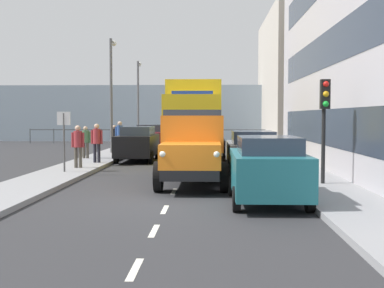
{
  "coord_description": "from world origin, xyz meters",
  "views": [
    {
      "loc": [
        -1.11,
        12.95,
        2.22
      ],
      "look_at": [
        -0.29,
        -8.56,
        1.05
      ],
      "focal_mm": 47.34,
      "sensor_mm": 36.0,
      "label": 1
    }
  ],
  "objects": [
    {
      "name": "pedestrian_in_dark_coat",
      "position": [
        4.27,
        -7.21,
        1.16
      ],
      "size": [
        0.53,
        0.34,
        1.71
      ],
      "color": "#4C473D",
      "rests_on": "sidewalk_right"
    },
    {
      "name": "lamp_post_promenade",
      "position": [
        4.61,
        -15.98,
        4.02
      ],
      "size": [
        0.32,
        1.14,
        6.51
      ],
      "color": "#59595B",
      "rests_on": "sidewalk_right"
    },
    {
      "name": "truck_vintage_orange",
      "position": [
        -0.52,
        -3.1,
        1.18
      ],
      "size": [
        2.17,
        5.64,
        2.43
      ],
      "color": "black",
      "rests_on": "ground_plane"
    },
    {
      "name": "car_black_oppositeside_0",
      "position": [
        2.54,
        -11.97,
        0.9
      ],
      "size": [
        1.83,
        4.29,
        1.72
      ],
      "color": "black",
      "rests_on": "ground_plane"
    },
    {
      "name": "lorry_cargo_yellow",
      "position": [
        -0.3,
        -11.36,
        2.08
      ],
      "size": [
        2.58,
        8.2,
        3.87
      ],
      "color": "gold",
      "rests_on": "ground_plane"
    },
    {
      "name": "sea_horizon",
      "position": [
        0.0,
        -32.19,
        2.5
      ],
      "size": [
        80.0,
        0.8,
        5.0
      ],
      "primitive_type": "cube",
      "color": "#8C9EAD",
      "rests_on": "ground_plane"
    },
    {
      "name": "car_grey_kerbside_1",
      "position": [
        -2.54,
        -4.81,
        0.89
      ],
      "size": [
        1.79,
        3.89,
        1.72
      ],
      "color": "slate",
      "rests_on": "ground_plane"
    },
    {
      "name": "car_maroon_oppositeside_1",
      "position": [
        2.54,
        -17.72,
        0.9
      ],
      "size": [
        1.98,
        3.94,
        1.72
      ],
      "color": "maroon",
      "rests_on": "ground_plane"
    },
    {
      "name": "pedestrian_couple_a",
      "position": [
        3.96,
        -14.83,
        1.22
      ],
      "size": [
        0.53,
        0.34,
        1.8
      ],
      "color": "#383342",
      "rests_on": "sidewalk_right"
    },
    {
      "name": "road_centreline_markings",
      "position": [
        0.0,
        -8.72,
        0.0
      ],
      "size": [
        0.12,
        35.21,
        0.01
      ],
      "color": "silver",
      "rests_on": "ground_plane"
    },
    {
      "name": "pedestrian_couple_b",
      "position": [
        4.53,
        -16.23,
        1.06
      ],
      "size": [
        0.53,
        0.34,
        1.57
      ],
      "color": "#4C473D",
      "rests_on": "sidewalk_right"
    },
    {
      "name": "street_sign",
      "position": [
        4.4,
        -5.74,
        1.68
      ],
      "size": [
        0.5,
        0.07,
        2.25
      ],
      "color": "#4C4C4C",
      "rests_on": "sidewalk_right"
    },
    {
      "name": "seawall_railing",
      "position": [
        -0.0,
        -28.59,
        0.92
      ],
      "size": [
        28.08,
        0.08,
        1.2
      ],
      "color": "#4C5156",
      "rests_on": "ground_plane"
    },
    {
      "name": "pedestrian_near_railing",
      "position": [
        5.12,
        -11.83,
        1.08
      ],
      "size": [
        0.53,
        0.34,
        1.59
      ],
      "color": "#4C473D",
      "rests_on": "sidewalk_right"
    },
    {
      "name": "sidewalk_left",
      "position": [
        -4.51,
        -9.52,
        0.07
      ],
      "size": [
        2.03,
        39.34,
        0.15
      ],
      "primitive_type": "cube",
      "color": "gray",
      "rests_on": "ground_plane"
    },
    {
      "name": "building_far_block",
      "position": [
        -9.24,
        -28.12,
        5.14
      ],
      "size": [
        7.42,
        14.34,
        10.27
      ],
      "color": "beige",
      "rests_on": "ground_plane"
    },
    {
      "name": "ground_plane",
      "position": [
        0.0,
        -9.52,
        0.0
      ],
      "size": [
        80.0,
        80.0,
        0.0
      ],
      "primitive_type": "plane",
      "color": "#2D2D30"
    },
    {
      "name": "sidewalk_right",
      "position": [
        4.51,
        -9.52,
        0.07
      ],
      "size": [
        2.03,
        39.34,
        0.15
      ],
      "primitive_type": "cube",
      "color": "gray",
      "rests_on": "ground_plane"
    },
    {
      "name": "traffic_light_near",
      "position": [
        -4.57,
        -2.69,
        2.47
      ],
      "size": [
        0.28,
        0.41,
        3.2
      ],
      "color": "black",
      "rests_on": "sidewalk_left"
    },
    {
      "name": "car_teal_kerbside_near",
      "position": [
        -2.54,
        0.1,
        0.89
      ],
      "size": [
        1.87,
        3.81,
        1.72
      ],
      "color": "#1E6670",
      "rests_on": "ground_plane"
    },
    {
      "name": "pedestrian_with_bag",
      "position": [
        4.03,
        -9.51,
        1.18
      ],
      "size": [
        0.53,
        0.34,
        1.75
      ],
      "color": "black",
      "rests_on": "sidewalk_right"
    },
    {
      "name": "lamp_post_far",
      "position": [
        4.48,
        -25.69,
        3.91
      ],
      "size": [
        0.32,
        1.14,
        6.28
      ],
      "color": "#59595B",
      "rests_on": "sidewalk_right"
    }
  ]
}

